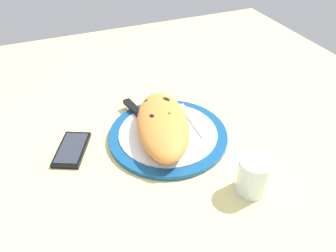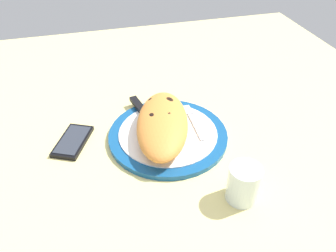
% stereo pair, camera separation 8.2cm
% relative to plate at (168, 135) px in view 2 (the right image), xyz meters
% --- Properties ---
extents(ground_plane, '(1.50, 1.50, 0.03)m').
position_rel_plate_xyz_m(ground_plane, '(0.00, 0.00, -0.02)').
color(ground_plane, '#E5D684').
extents(plate, '(0.30, 0.30, 0.02)m').
position_rel_plate_xyz_m(plate, '(0.00, 0.00, 0.00)').
color(plate, navy).
rests_on(plate, ground_plane).
extents(calzone, '(0.30, 0.19, 0.06)m').
position_rel_plate_xyz_m(calzone, '(-0.00, 0.01, 0.04)').
color(calzone, orange).
rests_on(calzone, plate).
extents(fork, '(0.15, 0.02, 0.00)m').
position_rel_plate_xyz_m(fork, '(0.04, -0.07, 0.01)').
color(fork, silver).
rests_on(fork, plate).
extents(knife, '(0.22, 0.06, 0.01)m').
position_rel_plate_xyz_m(knife, '(0.10, 0.04, 0.01)').
color(knife, silver).
rests_on(knife, plate).
extents(smartphone, '(0.14, 0.11, 0.01)m').
position_rel_plate_xyz_m(smartphone, '(0.04, 0.24, -0.00)').
color(smartphone, black).
rests_on(smartphone, ground_plane).
extents(water_glass, '(0.07, 0.07, 0.08)m').
position_rel_plate_xyz_m(water_glass, '(-0.23, -0.10, 0.03)').
color(water_glass, silver).
rests_on(water_glass, ground_plane).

